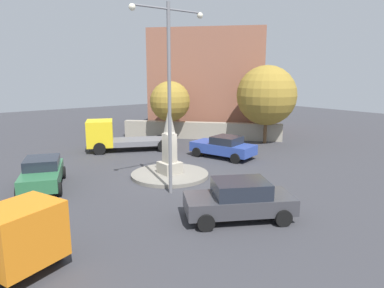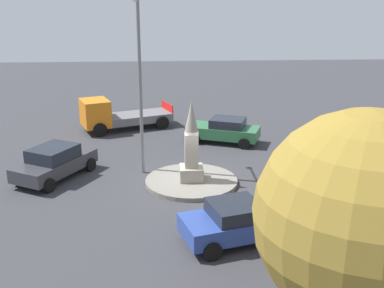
% 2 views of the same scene
% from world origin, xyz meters
% --- Properties ---
extents(ground_plane, '(80.00, 80.00, 0.00)m').
position_xyz_m(ground_plane, '(0.00, 0.00, 0.00)').
color(ground_plane, '#38383D').
extents(traffic_island, '(4.23, 4.23, 0.19)m').
position_xyz_m(traffic_island, '(0.00, 0.00, 0.10)').
color(traffic_island, gray).
rests_on(traffic_island, ground).
extents(monument, '(1.05, 1.05, 3.68)m').
position_xyz_m(monument, '(0.00, 0.00, 1.72)').
color(monument, '#9E9687').
rests_on(monument, traffic_island).
extents(streetlamp, '(3.75, 0.28, 8.55)m').
position_xyz_m(streetlamp, '(-1.49, -2.27, 5.18)').
color(streetlamp, slate).
rests_on(streetlamp, ground).
extents(car_dark_grey_parked_left, '(4.50, 3.60, 1.54)m').
position_xyz_m(car_dark_grey_parked_left, '(-1.05, -6.35, 0.79)').
color(car_dark_grey_parked_left, '#38383D').
rests_on(car_dark_grey_parked_left, ground).
extents(car_blue_approaching, '(2.96, 4.57, 1.46)m').
position_xyz_m(car_blue_approaching, '(5.29, 1.42, 0.74)').
color(car_blue_approaching, '#2D479E').
rests_on(car_blue_approaching, ground).
extents(car_green_near_island, '(3.10, 4.47, 1.46)m').
position_xyz_m(car_green_near_island, '(-6.04, 2.25, 0.75)').
color(car_green_near_island, '#2D6B42').
rests_on(car_green_near_island, ground).
extents(truck_yellow_parked_right, '(6.49, 4.56, 2.24)m').
position_xyz_m(truck_yellow_parked_right, '(0.55, 7.73, 1.04)').
color(truck_yellow_parked_right, yellow).
rests_on(truck_yellow_parked_right, ground).
extents(truck_orange_waiting, '(3.85, 5.93, 2.06)m').
position_xyz_m(truck_orange_waiting, '(-9.05, -4.23, 0.95)').
color(truck_orange_waiting, orange).
rests_on(truck_orange_waiting, ground).
extents(tree_near_wall, '(4.69, 4.69, 6.17)m').
position_xyz_m(tree_near_wall, '(11.23, 2.98, 3.82)').
color(tree_near_wall, brown).
rests_on(tree_near_wall, ground).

